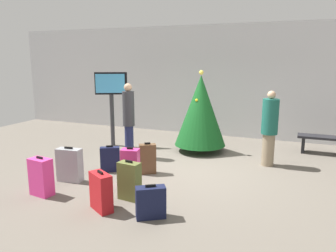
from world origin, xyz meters
name	(u,v)px	position (x,y,z in m)	size (l,w,h in m)	color
ground_plane	(189,170)	(0.00, 0.00, 0.00)	(16.00, 16.00, 0.00)	#665E54
back_wall	(227,81)	(0.00, 3.77, 1.77)	(16.00, 0.20, 3.54)	silver
holiday_tree	(201,110)	(-0.23, 1.61, 1.12)	(1.37, 1.37, 2.18)	#4C3319
flight_info_kiosk	(111,95)	(-2.75, 1.24, 1.48)	(0.84, 0.47, 2.11)	#333338
waiting_bench	(323,141)	(2.85, 2.57, 0.35)	(1.27, 0.44, 0.48)	black
traveller_0	(270,127)	(1.60, 1.05, 0.92)	(0.47, 0.47, 1.76)	gray
traveller_1	(129,118)	(-1.76, 0.44, 1.01)	(0.42, 0.42, 1.88)	#1E234C
suitcase_0	(70,165)	(-2.06, -1.54, 0.34)	(0.53, 0.27, 0.72)	#9EA0A5
suitcase_1	(129,181)	(-0.49, -1.87, 0.34)	(0.42, 0.25, 0.72)	#59602D
suitcase_2	(130,168)	(-0.75, -1.35, 0.38)	(0.38, 0.29, 0.80)	#E5388C
suitcase_3	(151,202)	(0.15, -2.36, 0.26)	(0.50, 0.42, 0.55)	#141938
suitcase_4	(110,159)	(-1.61, -0.72, 0.28)	(0.45, 0.35, 0.60)	#141938
suitcase_5	(148,159)	(-0.78, -0.53, 0.33)	(0.39, 0.33, 0.70)	brown
suitcase_6	(101,192)	(-0.72, -2.42, 0.32)	(0.50, 0.42, 0.68)	#B2191E
suitcase_7	(41,177)	(-2.08, -2.31, 0.35)	(0.44, 0.30, 0.73)	#E5388C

